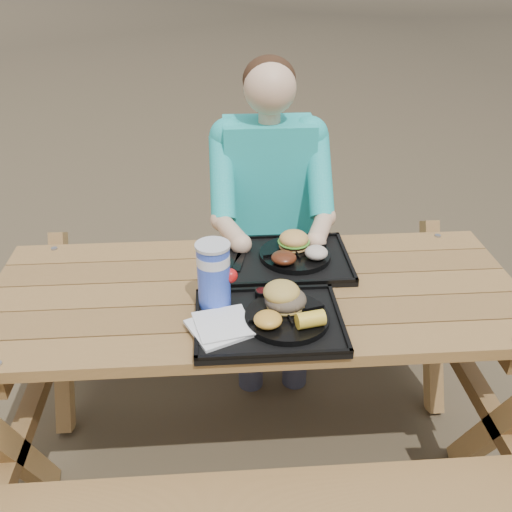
{
  "coord_description": "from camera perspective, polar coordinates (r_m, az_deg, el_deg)",
  "views": [
    {
      "loc": [
        -0.12,
        -1.62,
        1.8
      ],
      "look_at": [
        0.0,
        0.0,
        0.88
      ],
      "focal_mm": 40.0,
      "sensor_mm": 36.0,
      "label": 1
    }
  ],
  "objects": [
    {
      "name": "burger",
      "position": [
        2.09,
        3.82,
        2.06
      ],
      "size": [
        0.11,
        0.11,
        0.1
      ],
      "primitive_type": null,
      "color": "#DE9E4E",
      "rests_on": "plate_far"
    },
    {
      "name": "napkin_stack",
      "position": [
        1.72,
        -3.66,
        -7.1
      ],
      "size": [
        0.22,
        0.22,
        0.02
      ],
      "primitive_type": "cube",
      "rotation": [
        0.0,
        0.0,
        0.43
      ],
      "color": "white",
      "rests_on": "tray_near"
    },
    {
      "name": "condiment_bbq",
      "position": [
        1.85,
        0.6,
        -3.8
      ],
      "size": [
        0.05,
        0.05,
        0.03
      ],
      "primitive_type": "cylinder",
      "color": "black",
      "rests_on": "tray_near"
    },
    {
      "name": "soda_cup",
      "position": [
        1.78,
        -4.24,
        -2.03
      ],
      "size": [
        0.1,
        0.1,
        0.21
      ],
      "primitive_type": "cylinder",
      "color": "blue",
      "rests_on": "tray_near"
    },
    {
      "name": "plate_near",
      "position": [
        1.75,
        3.11,
        -6.19
      ],
      "size": [
        0.26,
        0.26,
        0.02
      ],
      "primitive_type": "cylinder",
      "color": "black",
      "rests_on": "tray_near"
    },
    {
      "name": "condiment_mustard",
      "position": [
        1.86,
        2.77,
        -3.72
      ],
      "size": [
        0.05,
        0.05,
        0.03
      ],
      "primitive_type": "cylinder",
      "color": "gold",
      "rests_on": "tray_near"
    },
    {
      "name": "plate_far",
      "position": [
        2.08,
        3.93,
        0.13
      ],
      "size": [
        0.26,
        0.26,
        0.02
      ],
      "primitive_type": "cylinder",
      "color": "black",
      "rests_on": "tray_far"
    },
    {
      "name": "diner",
      "position": [
        2.57,
        1.22,
        2.71
      ],
      "size": [
        0.48,
        0.84,
        1.28
      ],
      "primitive_type": null,
      "color": "teal",
      "rests_on": "ground"
    },
    {
      "name": "sandwich",
      "position": [
        1.75,
        3.0,
        -3.37
      ],
      "size": [
        0.12,
        0.12,
        0.13
      ],
      "primitive_type": null,
      "color": "gold",
      "rests_on": "plate_near"
    },
    {
      "name": "potato_salad",
      "position": [
        2.04,
        6.05,
        0.35
      ],
      "size": [
        0.08,
        0.08,
        0.05
      ],
      "primitive_type": "ellipsoid",
      "color": "beige",
      "rests_on": "plate_far"
    },
    {
      "name": "cutlery_far",
      "position": [
        2.06,
        -1.62,
        -0.32
      ],
      "size": [
        0.07,
        0.18,
        0.01
      ],
      "primitive_type": "cube",
      "rotation": [
        0.0,
        0.0,
        -0.22
      ],
      "color": "black",
      "rests_on": "tray_far"
    },
    {
      "name": "tray_near",
      "position": [
        1.76,
        1.29,
        -6.7
      ],
      "size": [
        0.45,
        0.35,
        0.02
      ],
      "primitive_type": "cube",
      "color": "black",
      "rests_on": "picnic_table"
    },
    {
      "name": "mac_cheese",
      "position": [
        1.69,
        1.2,
        -6.38
      ],
      "size": [
        0.09,
        0.09,
        0.04
      ],
      "primitive_type": "ellipsoid",
      "color": "gold",
      "rests_on": "plate_near"
    },
    {
      "name": "baked_beans",
      "position": [
        2.0,
        2.79,
        -0.18
      ],
      "size": [
        0.09,
        0.09,
        0.04
      ],
      "primitive_type": "ellipsoid",
      "color": "#522110",
      "rests_on": "plate_far"
    },
    {
      "name": "picnic_table",
      "position": [
        2.16,
        0.0,
        -11.71
      ],
      "size": [
        1.8,
        1.49,
        0.75
      ],
      "primitive_type": null,
      "color": "#999999",
      "rests_on": "ground"
    },
    {
      "name": "corn_cob",
      "position": [
        1.69,
        5.47,
        -6.33
      ],
      "size": [
        0.1,
        0.1,
        0.05
      ],
      "primitive_type": null,
      "rotation": [
        0.0,
        0.0,
        0.21
      ],
      "color": "yellow",
      "rests_on": "plate_near"
    },
    {
      "name": "tray_far",
      "position": [
        2.08,
        3.12,
        -0.52
      ],
      "size": [
        0.45,
        0.35,
        0.02
      ],
      "primitive_type": "cube",
      "color": "black",
      "rests_on": "picnic_table"
    },
    {
      "name": "ground",
      "position": [
        2.43,
        0.0,
        -18.37
      ],
      "size": [
        60.0,
        60.0,
        0.0
      ],
      "primitive_type": "plane",
      "color": "#999999",
      "rests_on": "ground"
    }
  ]
}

